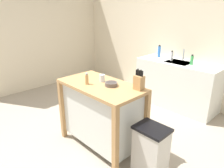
# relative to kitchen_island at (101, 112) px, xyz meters

# --- Properties ---
(ground_plane) EXTENTS (6.46, 6.46, 0.00)m
(ground_plane) POSITION_rel_kitchen_island_xyz_m (-0.08, -0.14, -0.51)
(ground_plane) COLOR gray
(ground_plane) RESTS_ON ground
(wall_back) EXTENTS (5.46, 0.10, 2.60)m
(wall_back) POSITION_rel_kitchen_island_xyz_m (-0.08, 2.22, 0.79)
(wall_back) COLOR beige
(wall_back) RESTS_ON ground
(wall_left) EXTENTS (0.10, 2.97, 2.60)m
(wall_left) POSITION_rel_kitchen_island_xyz_m (-2.81, 0.74, 0.79)
(wall_left) COLOR beige
(wall_left) RESTS_ON ground
(kitchen_island) EXTENTS (1.14, 0.61, 0.91)m
(kitchen_island) POSITION_rel_kitchen_island_xyz_m (0.00, 0.00, 0.00)
(kitchen_island) COLOR #AD7F4C
(kitchen_island) RESTS_ON ground
(knife_block) EXTENTS (0.11, 0.09, 0.25)m
(knife_block) POSITION_rel_kitchen_island_xyz_m (0.45, 0.20, 0.49)
(knife_block) COLOR #AD7F4C
(knife_block) RESTS_ON kitchen_island
(bowl_ceramic_small) EXTENTS (0.16, 0.16, 0.05)m
(bowl_ceramic_small) POSITION_rel_kitchen_island_xyz_m (0.14, 0.05, 0.43)
(bowl_ceramic_small) COLOR #564C47
(bowl_ceramic_small) RESTS_ON kitchen_island
(drinking_cup) EXTENTS (0.07, 0.07, 0.10)m
(drinking_cup) POSITION_rel_kitchen_island_xyz_m (-0.06, 0.08, 0.45)
(drinking_cup) COLOR silver
(drinking_cup) RESTS_ON kitchen_island
(pepper_grinder) EXTENTS (0.04, 0.04, 0.15)m
(pepper_grinder) POSITION_rel_kitchen_island_xyz_m (-0.12, -0.13, 0.47)
(pepper_grinder) COLOR tan
(pepper_grinder) RESTS_ON kitchen_island
(trash_bin) EXTENTS (0.36, 0.28, 0.63)m
(trash_bin) POSITION_rel_kitchen_island_xyz_m (0.81, 0.01, -0.19)
(trash_bin) COLOR #B7B2A8
(trash_bin) RESTS_ON ground
(sink_counter) EXTENTS (1.52, 0.60, 0.88)m
(sink_counter) POSITION_rel_kitchen_island_xyz_m (0.05, 1.87, -0.07)
(sink_counter) COLOR silver
(sink_counter) RESTS_ON ground
(sink_faucet) EXTENTS (0.02, 0.02, 0.22)m
(sink_faucet) POSITION_rel_kitchen_island_xyz_m (0.05, 2.01, 0.48)
(sink_faucet) COLOR #B7BCC1
(sink_faucet) RESTS_ON sink_counter
(bottle_dish_soap) EXTENTS (0.05, 0.05, 0.18)m
(bottle_dish_soap) POSITION_rel_kitchen_island_xyz_m (0.31, 1.84, 0.46)
(bottle_dish_soap) COLOR green
(bottle_dish_soap) RESTS_ON sink_counter
(bottle_spray_cleaner) EXTENTS (0.05, 0.05, 0.19)m
(bottle_spray_cleaner) POSITION_rel_kitchen_island_xyz_m (-0.10, 1.85, 0.46)
(bottle_spray_cleaner) COLOR white
(bottle_spray_cleaner) RESTS_ON sink_counter
(bottle_hand_soap) EXTENTS (0.06, 0.06, 0.24)m
(bottle_hand_soap) POSITION_rel_kitchen_island_xyz_m (-0.45, 1.96, 0.49)
(bottle_hand_soap) COLOR blue
(bottle_hand_soap) RESTS_ON sink_counter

